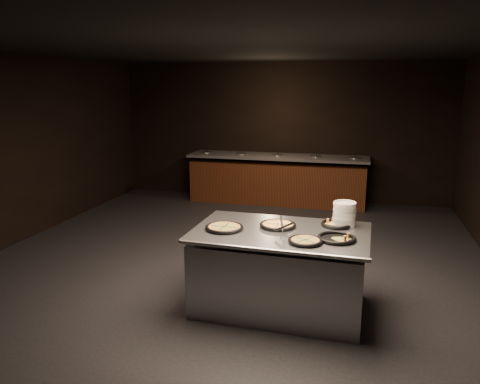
% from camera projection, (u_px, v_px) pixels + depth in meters
% --- Properties ---
extents(room, '(7.02, 8.02, 2.92)m').
position_uv_depth(room, '(231.00, 161.00, 6.18)').
color(room, black).
rests_on(room, ground).
extents(salad_bar, '(3.70, 0.83, 1.18)m').
position_uv_depth(salad_bar, '(277.00, 182.00, 9.77)').
color(salad_bar, '#563014').
rests_on(salad_bar, ground).
extents(serving_counter, '(1.91, 1.25, 0.90)m').
position_uv_depth(serving_counter, '(280.00, 271.00, 5.14)').
color(serving_counter, '#B0B2B7').
rests_on(serving_counter, ground).
extents(plate_stack, '(0.25, 0.25, 0.26)m').
position_uv_depth(plate_stack, '(344.00, 214.00, 5.19)').
color(plate_stack, silver).
rests_on(plate_stack, serving_counter).
extents(pan_veggie_whole, '(0.42, 0.42, 0.04)m').
position_uv_depth(pan_veggie_whole, '(224.00, 227.00, 5.08)').
color(pan_veggie_whole, black).
rests_on(pan_veggie_whole, serving_counter).
extents(pan_cheese_whole, '(0.40, 0.40, 0.04)m').
position_uv_depth(pan_cheese_whole, '(278.00, 225.00, 5.17)').
color(pan_cheese_whole, black).
rests_on(pan_cheese_whole, serving_counter).
extents(pan_cheese_slices_a, '(0.34, 0.34, 0.04)m').
position_uv_depth(pan_cheese_slices_a, '(336.00, 224.00, 5.20)').
color(pan_cheese_slices_a, black).
rests_on(pan_cheese_slices_a, serving_counter).
extents(pan_cheese_slices_b, '(0.35, 0.35, 0.04)m').
position_uv_depth(pan_cheese_slices_b, '(305.00, 241.00, 4.64)').
color(pan_cheese_slices_b, black).
rests_on(pan_cheese_slices_b, serving_counter).
extents(pan_veggie_slices, '(0.39, 0.39, 0.04)m').
position_uv_depth(pan_veggie_slices, '(337.00, 238.00, 4.73)').
color(pan_veggie_slices, black).
rests_on(pan_veggie_slices, serving_counter).
extents(server_left, '(0.17, 0.32, 0.16)m').
position_uv_depth(server_left, '(281.00, 225.00, 4.99)').
color(server_left, '#B0B2B7').
rests_on(server_left, serving_counter).
extents(server_right, '(0.33, 0.10, 0.16)m').
position_uv_depth(server_right, '(289.00, 229.00, 4.81)').
color(server_right, '#B0B2B7').
rests_on(server_right, serving_counter).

